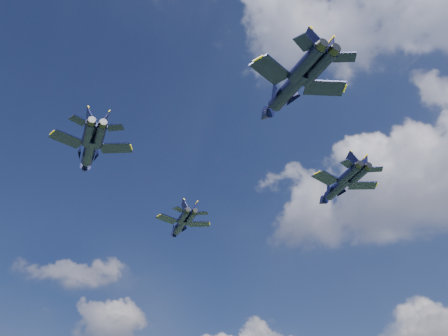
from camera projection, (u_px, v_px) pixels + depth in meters
jet_lead at (180, 226)px, 108.48m from camera, size 13.03×11.02×3.31m
jet_left at (89, 152)px, 81.76m from camera, size 14.23×12.30×3.64m
jet_right at (337, 188)px, 99.02m from camera, size 15.28×12.89×3.87m
jet_slot at (287, 91)px, 72.26m from camera, size 16.98×12.83×4.17m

